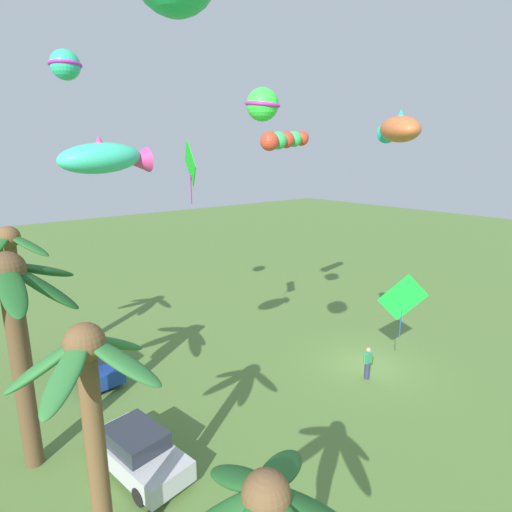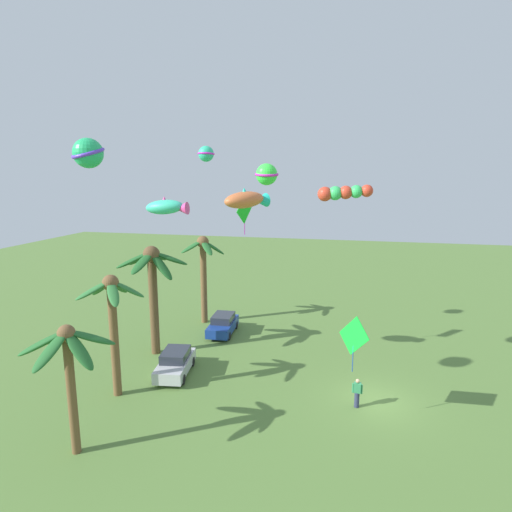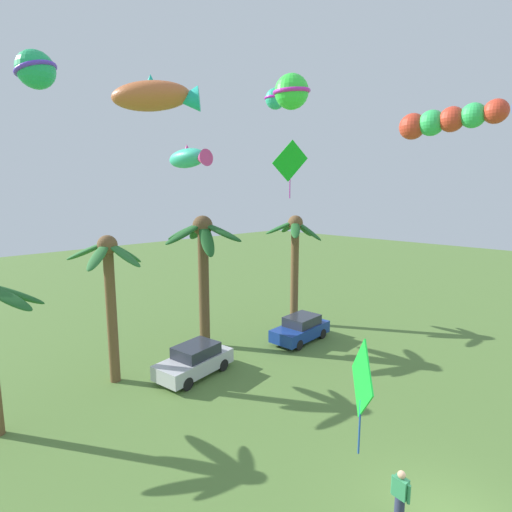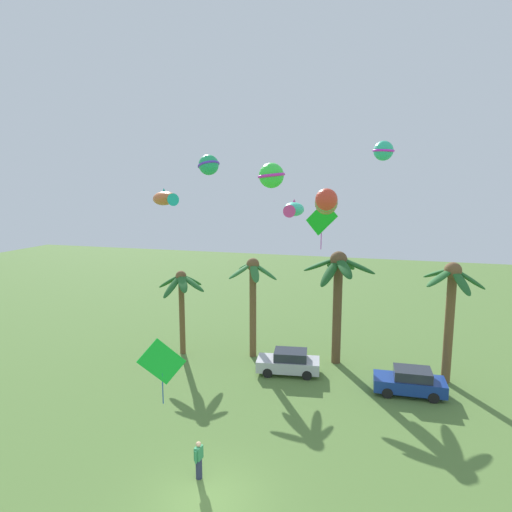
{
  "view_description": "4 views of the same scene",
  "coord_description": "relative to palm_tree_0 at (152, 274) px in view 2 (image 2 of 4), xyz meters",
  "views": [
    {
      "loc": [
        -11.07,
        16.58,
        10.4
      ],
      "look_at": [
        0.15,
        7.19,
        6.83
      ],
      "focal_mm": 29.06,
      "sensor_mm": 36.0,
      "label": 1
    },
    {
      "loc": [
        -21.57,
        1.81,
        12.01
      ],
      "look_at": [
        -0.03,
        6.7,
        7.81
      ],
      "focal_mm": 29.05,
      "sensor_mm": 36.0,
      "label": 2
    },
    {
      "loc": [
        -9.9,
        -2.66,
        8.74
      ],
      "look_at": [
        1.33,
        8.48,
        6.19
      ],
      "focal_mm": 27.27,
      "sensor_mm": 36.0,
      "label": 3
    },
    {
      "loc": [
        5.96,
        -13.83,
        11.64
      ],
      "look_at": [
        -0.23,
        7.46,
        8.16
      ],
      "focal_mm": 30.85,
      "sensor_mm": 36.0,
      "label": 4
    }
  ],
  "objects": [
    {
      "name": "kite_ball_2",
      "position": [
        -2.42,
        -8.32,
        6.57
      ],
      "size": [
        1.6,
        1.59,
        1.17
      ],
      "color": "#38EF43"
    },
    {
      "name": "ground_plane",
      "position": [
        -3.28,
        -14.62,
        -5.6
      ],
      "size": [
        120.0,
        120.0,
        0.0
      ],
      "primitive_type": "plane",
      "color": "#567A38"
    },
    {
      "name": "kite_diamond_1",
      "position": [
        -5.73,
        -13.23,
        -1.01
      ],
      "size": [
        1.54,
        1.38,
        2.84
      ],
      "color": "#19D337"
    },
    {
      "name": "kite_tube_4",
      "position": [
        0.66,
        -12.36,
        5.52
      ],
      "size": [
        1.12,
        3.25,
        1.01
      ],
      "color": "red"
    },
    {
      "name": "kite_fish_7",
      "position": [
        -7.82,
        -8.55,
        5.49
      ],
      "size": [
        2.14,
        2.0,
        0.92
      ],
      "color": "#D16936"
    },
    {
      "name": "palm_tree_3",
      "position": [
        6.69,
        -1.19,
        -0.33
      ],
      "size": [
        3.57,
        3.7,
        7.34
      ],
      "color": "brown",
      "rests_on": "ground"
    },
    {
      "name": "kite_ball_5",
      "position": [
        2.51,
        -3.13,
        7.99
      ],
      "size": [
        1.6,
        1.59,
        1.06
      ],
      "color": "#2FCC96"
    },
    {
      "name": "kite_ball_6",
      "position": [
        -8.33,
        -1.53,
        7.46
      ],
      "size": [
        2.0,
        2.0,
        1.31
      ],
      "color": "#22B767"
    },
    {
      "name": "kite_fish_0",
      "position": [
        -2.53,
        -2.45,
        4.73
      ],
      "size": [
        1.16,
        2.61,
        1.12
      ],
      "color": "#3AD3A7"
    },
    {
      "name": "palm_tree_1",
      "position": [
        -5.66,
        -0.47,
        -0.6
      ],
      "size": [
        3.3,
        3.43,
        6.92
      ],
      "color": "brown",
      "rests_on": "ground"
    },
    {
      "name": "parked_car_0",
      "position": [
        4.51,
        -3.5,
        -4.85
      ],
      "size": [
        3.97,
        1.88,
        1.51
      ],
      "color": "navy",
      "rests_on": "ground"
    },
    {
      "name": "palm_tree_2",
      "position": [
        -10.56,
        -1.39,
        -1.03
      ],
      "size": [
        3.82,
        3.69,
        5.95
      ],
      "color": "brown",
      "rests_on": "ground"
    },
    {
      "name": "kite_diamond_3",
      "position": [
        -0.29,
        -6.52,
        4.47
      ],
      "size": [
        1.67,
        0.57,
        2.44
      ],
      "color": "#13C21B"
    },
    {
      "name": "palm_tree_0",
      "position": [
        0.0,
        0.0,
        0.0
      ],
      "size": [
        4.8,
        4.69,
        7.55
      ],
      "color": "brown",
      "rests_on": "ground"
    },
    {
      "name": "parked_car_1",
      "position": [
        -2.67,
        -2.66,
        -4.85
      ],
      "size": [
        4.1,
        2.23,
        1.51
      ],
      "color": "#BCBCC1",
      "rests_on": "ground"
    },
    {
      "name": "spectator_0",
      "position": [
        -4.04,
        -13.58,
        -4.78
      ],
      "size": [
        0.27,
        0.55,
        1.59
      ],
      "color": "#2D3351",
      "rests_on": "ground"
    }
  ]
}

